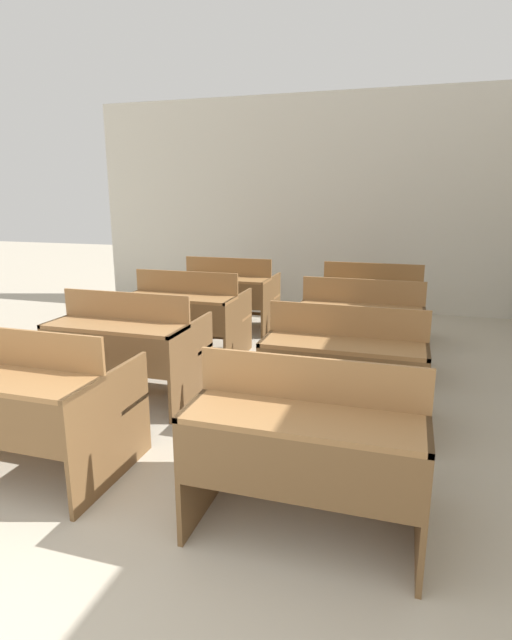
% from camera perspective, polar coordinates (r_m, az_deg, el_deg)
% --- Properties ---
extents(wall_back, '(6.96, 0.06, 3.18)m').
position_cam_1_polar(wall_back, '(7.87, 6.09, 13.02)').
color(wall_back, beige).
rests_on(wall_back, ground_plane).
extents(bench_front_left, '(1.17, 0.86, 0.94)m').
position_cam_1_polar(bench_front_left, '(3.47, -24.74, -8.41)').
color(bench_front_left, brown).
rests_on(bench_front_left, ground_plane).
extents(bench_front_right, '(1.17, 0.86, 0.94)m').
position_cam_1_polar(bench_front_right, '(2.68, 6.10, -13.72)').
color(bench_front_right, brown).
rests_on(bench_front_right, ground_plane).
extents(bench_second_left, '(1.17, 0.86, 0.94)m').
position_cam_1_polar(bench_second_left, '(4.41, -14.40, -2.84)').
color(bench_second_left, brown).
rests_on(bench_second_left, ground_plane).
extents(bench_second_right, '(1.17, 0.86, 0.94)m').
position_cam_1_polar(bench_second_right, '(3.84, 10.16, -5.15)').
color(bench_second_right, brown).
rests_on(bench_second_right, ground_plane).
extents(bench_third_left, '(1.17, 0.86, 0.94)m').
position_cam_1_polar(bench_third_left, '(5.47, -7.87, 0.71)').
color(bench_third_left, brown).
rests_on(bench_third_left, ground_plane).
extents(bench_third_right, '(1.17, 0.86, 0.94)m').
position_cam_1_polar(bench_third_right, '(5.02, 11.91, -0.66)').
color(bench_third_right, brown).
rests_on(bench_third_right, ground_plane).
extents(bench_back_left, '(1.17, 0.86, 0.94)m').
position_cam_1_polar(bench_back_left, '(6.58, -3.17, 3.09)').
color(bench_back_left, brown).
rests_on(bench_back_left, ground_plane).
extents(bench_back_right, '(1.17, 0.86, 0.94)m').
position_cam_1_polar(bench_back_right, '(6.22, 13.03, 2.10)').
color(bench_back_right, brown).
rests_on(bench_back_right, ground_plane).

